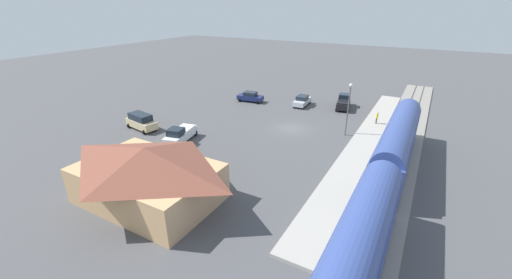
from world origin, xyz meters
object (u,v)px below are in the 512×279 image
Objects in this scene: pedestrian_on_platform at (377,117)px; sedan_silver at (302,101)px; sedan_navy at (250,97)px; station_building at (147,173)px; light_pole_near_platform at (349,103)px; passenger_train at (383,183)px; suv_tan at (141,121)px; pickup_black at (344,102)px; pickup_white at (180,134)px.

pedestrian_on_platform is 0.37× the size of sedan_silver.
station_building is at bearing 103.87° from sedan_navy.
light_pole_near_platform reaches higher than sedan_navy.
pedestrian_on_platform is 13.22m from sedan_silver.
suv_tan is at bearing -6.87° from passenger_train.
sedan_silver is at bearing -166.18° from sedan_navy.
pickup_black is at bearing -73.65° from light_pole_near_platform.
pickup_white is at bearing 59.50° from pickup_black.
station_building is at bearing 119.82° from pickup_white.
suv_tan is at bearing 53.93° from sedan_silver.
sedan_navy is at bearing -3.83° from pedestrian_on_platform.
pickup_white is (20.35, 18.09, -0.25)m from pedestrian_on_platform.
pedestrian_on_platform is at bearing 164.03° from sedan_silver.
light_pole_near_platform is (2.89, 5.71, 3.15)m from pedestrian_on_platform.
pedestrian_on_platform is 0.33× the size of suv_tan.
pedestrian_on_platform is (3.91, -21.20, -1.58)m from passenger_train.
suv_tan is at bearing 71.24° from sedan_navy.
sedan_silver is (16.62, -24.83, -1.98)m from passenger_train.
pedestrian_on_platform is at bearing -115.89° from station_building.
station_building is at bearing 64.11° from pedestrian_on_platform.
pedestrian_on_platform is 0.25× the size of light_pole_near_platform.
pickup_white is (14.08, 23.91, 0.00)m from pickup_black.
light_pole_near_platform is at bearing -66.30° from passenger_train.
passenger_train reaches higher than station_building.
pedestrian_on_platform is 0.30× the size of pickup_white.
passenger_train is 2.96× the size of station_building.
suv_tan is 31.76m from pickup_black.
sedan_navy is (25.52, -22.64, -1.98)m from passenger_train.
suv_tan is at bearing -5.51° from pickup_white.
station_building is (18.00, 7.83, -0.22)m from passenger_train.
light_pole_near_platform is (-25.11, -11.64, 3.28)m from suv_tan.
pickup_white is at bearing 93.67° from sedan_navy.
sedan_navy is at bearing -108.76° from suv_tan.
sedan_navy is at bearing -76.13° from station_building.
pedestrian_on_platform is 27.23m from pickup_white.
sedan_silver is at bearing -43.57° from light_pole_near_platform.
station_building is 2.20× the size of pickup_white.
passenger_train reaches higher than pickup_black.
light_pole_near_platform is (-17.47, -12.38, 3.40)m from pickup_white.
suv_tan is (15.28, 20.99, 0.27)m from sedan_silver.
light_pole_near_platform is at bearing -144.67° from pickup_white.
passenger_train is at bearing 110.65° from pickup_black.
sedan_silver is 25.96m from suv_tan.
station_building reaches higher than pickup_black.
sedan_silver is 0.81× the size of pickup_white.
sedan_silver is at bearing -126.07° from suv_tan.
pedestrian_on_platform reaches higher than sedan_navy.
station_building is 2.69× the size of sedan_navy.
sedan_navy is (7.52, -30.47, -1.76)m from station_building.
pickup_black is at bearing -161.22° from sedan_silver.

